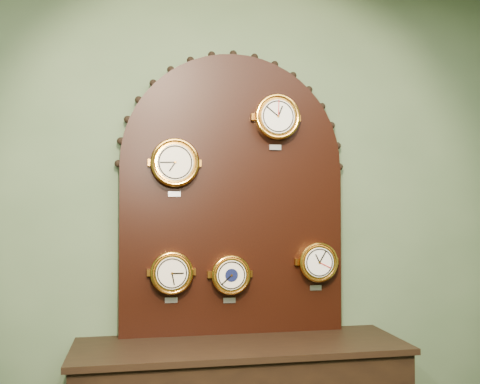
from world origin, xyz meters
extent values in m
plane|color=#4F6646|center=(0.00, 2.50, 1.40)|extent=(4.00, 0.00, 4.00)
cube|color=black|center=(0.00, 2.45, 1.28)|extent=(1.20, 0.06, 0.90)
cylinder|color=black|center=(0.00, 2.45, 1.73)|extent=(1.20, 0.06, 1.20)
cylinder|color=orange|center=(-0.32, 2.39, 1.73)|extent=(0.23, 0.08, 0.23)
torus|color=orange|center=(-0.32, 2.36, 1.73)|extent=(0.25, 0.02, 0.25)
cylinder|color=white|center=(-0.32, 2.35, 1.73)|extent=(0.19, 0.01, 0.19)
cube|color=#B2B1B9|center=(-0.32, 2.42, 1.57)|extent=(0.06, 0.01, 0.03)
cylinder|color=orange|center=(0.23, 2.39, 1.99)|extent=(0.23, 0.08, 0.23)
torus|color=orange|center=(0.23, 2.36, 1.99)|extent=(0.25, 0.02, 0.25)
cylinder|color=white|center=(0.23, 2.35, 1.99)|extent=(0.18, 0.01, 0.18)
cube|color=#B2B1B9|center=(0.23, 2.42, 1.83)|extent=(0.06, 0.01, 0.03)
cylinder|color=orange|center=(-0.33, 2.39, 1.17)|extent=(0.20, 0.08, 0.20)
torus|color=orange|center=(-0.33, 2.36, 1.17)|extent=(0.22, 0.02, 0.22)
cylinder|color=white|center=(-0.33, 2.35, 1.17)|extent=(0.16, 0.01, 0.16)
cube|color=#B2B1B9|center=(-0.33, 2.42, 1.02)|extent=(0.07, 0.01, 0.03)
cylinder|color=orange|center=(-0.03, 2.39, 1.15)|extent=(0.19, 0.08, 0.19)
torus|color=orange|center=(-0.03, 2.36, 1.15)|extent=(0.21, 0.02, 0.21)
cylinder|color=white|center=(-0.03, 2.35, 1.15)|extent=(0.15, 0.01, 0.15)
cube|color=#B2B1B9|center=(-0.03, 2.42, 1.01)|extent=(0.07, 0.01, 0.03)
cylinder|color=#0C1136|center=(-0.03, 2.35, 1.15)|extent=(0.07, 0.00, 0.07)
cylinder|color=orange|center=(0.45, 2.39, 1.21)|extent=(0.20, 0.08, 0.20)
torus|color=orange|center=(0.45, 2.36, 1.21)|extent=(0.21, 0.02, 0.21)
cylinder|color=white|center=(0.45, 2.35, 1.21)|extent=(0.16, 0.01, 0.16)
cube|color=#B2B1B9|center=(0.45, 2.42, 1.06)|extent=(0.06, 0.01, 0.03)
camera|label=1|loc=(-0.51, -0.44, 1.51)|focal=40.69mm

